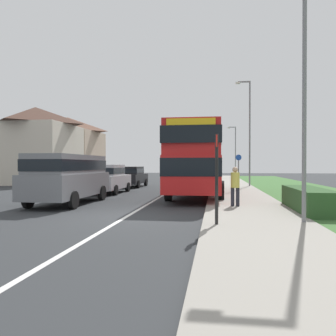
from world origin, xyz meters
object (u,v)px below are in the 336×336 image
(cycle_route_sign, at_px, (238,169))
(parked_car_silver, at_px, (108,178))
(parked_van_grey, at_px, (69,175))
(street_lamp_far, at_px, (235,148))
(street_lamp_mid, at_px, (248,127))
(double_decker_bus, at_px, (198,158))
(pedestrian_at_stop, at_px, (235,184))
(parked_car_black, at_px, (131,176))
(bus_stop_sign, at_px, (217,173))
(street_lamp_near, at_px, (301,80))

(cycle_route_sign, bearing_deg, parked_car_silver, -143.37)
(parked_van_grey, relative_size, street_lamp_far, 0.81)
(cycle_route_sign, height_order, street_lamp_mid, street_lamp_mid)
(double_decker_bus, distance_m, parked_van_grey, 7.34)
(pedestrian_at_stop, bearing_deg, double_decker_bus, 107.52)
(double_decker_bus, relative_size, parked_van_grey, 2.01)
(cycle_route_sign, relative_size, street_lamp_far, 0.37)
(parked_car_black, bearing_deg, double_decker_bus, -50.10)
(street_lamp_mid, bearing_deg, parked_van_grey, -126.46)
(parked_car_black, relative_size, pedestrian_at_stop, 2.70)
(street_lamp_mid, bearing_deg, pedestrian_at_stop, -97.60)
(street_lamp_mid, bearing_deg, cycle_route_sign, -150.29)
(parked_car_black, height_order, bus_stop_sign, bus_stop_sign)
(double_decker_bus, bearing_deg, pedestrian_at_stop, -72.48)
(parked_van_grey, height_order, street_lamp_mid, street_lamp_mid)
(parked_car_silver, xyz_separation_m, cycle_route_sign, (8.27, 6.15, 0.47))
(street_lamp_far, bearing_deg, bus_stop_sign, -93.91)
(double_decker_bus, height_order, cycle_route_sign, double_decker_bus)
(parked_car_silver, distance_m, cycle_route_sign, 10.32)
(parked_van_grey, bearing_deg, parked_car_silver, 90.52)
(double_decker_bus, xyz_separation_m, bus_stop_sign, (1.03, -9.74, -0.60))
(bus_stop_sign, height_order, street_lamp_far, street_lamp_far)
(double_decker_bus, xyz_separation_m, cycle_route_sign, (2.72, 6.94, -0.72))
(parked_car_black, bearing_deg, parked_van_grey, -89.71)
(bus_stop_sign, relative_size, street_lamp_near, 0.36)
(parked_car_silver, xyz_separation_m, street_lamp_near, (8.94, -9.82, 3.21))
(street_lamp_mid, bearing_deg, parked_car_black, -175.35)
(pedestrian_at_stop, height_order, street_lamp_near, street_lamp_near)
(double_decker_bus, distance_m, street_lamp_far, 26.20)
(parked_car_black, xyz_separation_m, pedestrian_at_stop, (7.32, -12.24, 0.09))
(street_lamp_near, bearing_deg, street_lamp_mid, 89.63)
(parked_car_black, distance_m, street_lamp_mid, 9.83)
(cycle_route_sign, distance_m, street_lamp_near, 16.22)
(street_lamp_near, bearing_deg, parked_van_grey, 154.50)
(parked_car_black, bearing_deg, pedestrian_at_stop, -59.11)
(parked_car_black, bearing_deg, bus_stop_sign, -68.09)
(double_decker_bus, relative_size, street_lamp_near, 1.51)
(double_decker_bus, height_order, bus_stop_sign, double_decker_bus)
(pedestrian_at_stop, distance_m, cycle_route_sign, 12.58)
(parked_car_silver, relative_size, street_lamp_mid, 0.54)
(double_decker_bus, height_order, street_lamp_mid, street_lamp_mid)
(cycle_route_sign, bearing_deg, double_decker_bus, -111.44)
(parked_car_black, xyz_separation_m, cycle_route_sign, (8.28, 0.30, 0.54))
(parked_car_silver, height_order, pedestrian_at_stop, parked_car_silver)
(bus_stop_sign, distance_m, cycle_route_sign, 16.76)
(double_decker_bus, distance_m, parked_car_silver, 5.73)
(parked_car_silver, bearing_deg, pedestrian_at_stop, -41.11)
(bus_stop_sign, bearing_deg, cycle_route_sign, 84.21)
(parked_car_silver, xyz_separation_m, street_lamp_mid, (9.05, 6.59, 3.69))
(street_lamp_near, bearing_deg, parked_car_black, 119.71)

